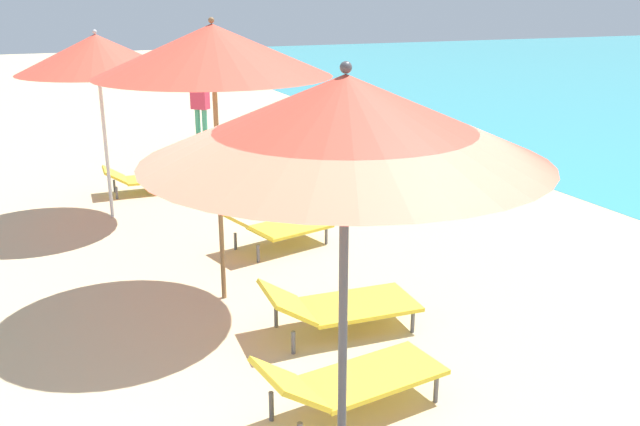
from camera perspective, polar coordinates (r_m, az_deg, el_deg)
umbrella_nearest at (r=3.34m, az=2.14°, el=7.94°), size 2.04×2.04×2.83m
lounger_nearest_shoreside at (r=5.39m, az=2.53°, el=-13.77°), size 1.57×0.74×0.58m
umbrella_second at (r=6.82m, az=-9.03°, el=13.36°), size 2.34×2.34×2.94m
lounger_second_shoreside at (r=8.76m, az=-3.57°, el=-1.20°), size 1.44×0.94×0.51m
lounger_second_inland at (r=6.61m, az=1.57°, el=-7.70°), size 1.54×0.75×0.53m
umbrella_farthest at (r=10.06m, az=-18.29°, el=12.61°), size 2.20×2.20×2.70m
lounger_farthest_shoreside at (r=11.62m, az=-14.69°, el=2.88°), size 1.29×0.61×0.47m
person_walking_mid at (r=14.86m, az=-10.07°, el=9.34°), size 0.41×0.41×1.67m
beach_ball at (r=10.66m, az=5.95°, el=1.34°), size 0.25×0.25×0.25m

